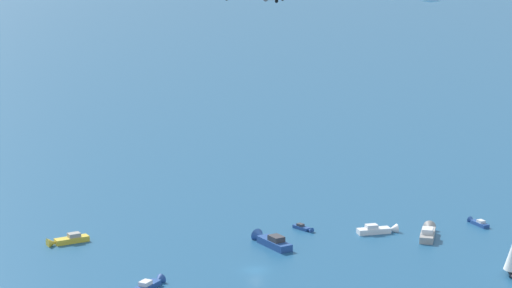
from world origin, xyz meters
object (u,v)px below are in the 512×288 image
(motorboat_mid_cluster, at_px, (66,240))
(motorboat_outer_ring_d, at_px, (270,241))
(motorboat_far_port, at_px, (304,228))
(motorboat_outer_ring_a, at_px, (428,232))
(motorboat_far_stbd, at_px, (379,230))
(motorboat_ahead, at_px, (150,284))
(motorboat_offshore, at_px, (477,223))

(motorboat_mid_cluster, height_order, motorboat_outer_ring_d, motorboat_outer_ring_d)
(motorboat_far_port, distance_m, motorboat_outer_ring_d, 12.18)
(motorboat_outer_ring_a, bearing_deg, motorboat_far_port, 36.82)
(motorboat_far_stbd, xyz_separation_m, motorboat_mid_cluster, (37.32, 49.99, -0.01))
(motorboat_far_port, bearing_deg, motorboat_ahead, 97.34)
(motorboat_far_stbd, height_order, motorboat_offshore, motorboat_far_stbd)
(motorboat_mid_cluster, bearing_deg, motorboat_far_stbd, -126.74)
(motorboat_far_port, relative_size, motorboat_outer_ring_a, 0.50)
(motorboat_outer_ring_d, bearing_deg, motorboat_far_stbd, -113.48)
(motorboat_ahead, bearing_deg, motorboat_far_port, -82.66)
(motorboat_ahead, relative_size, motorboat_outer_ring_a, 0.77)
(motorboat_offshore, distance_m, motorboat_mid_cluster, 84.17)
(motorboat_offshore, xyz_separation_m, motorboat_outer_ring_a, (2.09, 14.13, 0.35))
(motorboat_mid_cluster, xyz_separation_m, motorboat_outer_ring_d, (-27.95, -28.42, 0.18))
(motorboat_far_port, height_order, motorboat_outer_ring_d, motorboat_outer_ring_d)
(motorboat_mid_cluster, bearing_deg, motorboat_outer_ring_d, -134.52)
(motorboat_offshore, relative_size, motorboat_outer_ring_a, 0.59)
(motorboat_ahead, height_order, motorboat_mid_cluster, motorboat_mid_cluster)
(motorboat_ahead, distance_m, motorboat_mid_cluster, 31.19)
(motorboat_mid_cluster, xyz_separation_m, motorboat_outer_ring_a, (-45.48, -55.31, 0.15))
(motorboat_outer_ring_d, bearing_deg, motorboat_offshore, -115.55)
(motorboat_ahead, bearing_deg, motorboat_offshore, -102.86)
(motorboat_offshore, height_order, motorboat_mid_cluster, motorboat_mid_cluster)
(motorboat_far_stbd, bearing_deg, motorboat_outer_ring_d, 66.52)
(motorboat_far_port, relative_size, motorboat_outer_ring_d, 0.46)
(motorboat_far_port, bearing_deg, motorboat_offshore, -127.20)
(motorboat_far_stbd, distance_m, motorboat_mid_cluster, 62.38)
(motorboat_mid_cluster, bearing_deg, motorboat_offshore, -124.41)
(motorboat_far_port, relative_size, motorboat_offshore, 0.85)
(motorboat_far_port, xyz_separation_m, motorboat_offshore, (-22.09, -29.10, 0.06))
(motorboat_far_stbd, bearing_deg, motorboat_far_port, 39.16)
(motorboat_far_port, distance_m, motorboat_ahead, 43.62)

